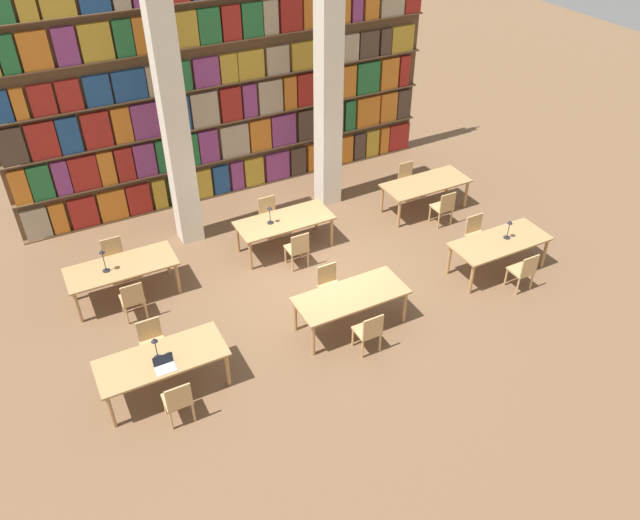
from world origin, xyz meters
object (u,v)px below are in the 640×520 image
(desk_lamp_3, at_px, (270,212))
(laptop, at_px, (165,366))
(reading_table_1, at_px, (351,298))
(chair_6, at_px, (133,299))
(chair_9, at_px, (269,215))
(chair_1, at_px, (153,342))
(chair_7, at_px, (115,258))
(chair_5, at_px, (476,234))
(chair_4, at_px, (523,270))
(desk_lamp_0, at_px, (155,345))
(chair_2, at_px, (369,331))
(chair_3, at_px, (330,285))
(desk_lamp_1, at_px, (509,226))
(pillar_left, at_px, (172,110))
(reading_table_5, at_px, (426,185))
(reading_table_2, at_px, (500,244))
(reading_table_0, at_px, (162,361))
(desk_lamp_2, at_px, (103,257))
(reading_table_4, at_px, (284,223))
(chair_8, at_px, (298,248))
(chair_11, at_px, (408,179))
(chair_0, at_px, (178,400))
(chair_10, at_px, (444,207))
(pillar_center, at_px, (328,81))

(desk_lamp_3, bearing_deg, laptop, -135.95)
(reading_table_1, bearing_deg, laptop, -176.50)
(chair_6, height_order, chair_9, same)
(chair_1, bearing_deg, chair_7, -89.63)
(chair_5, height_order, chair_7, same)
(chair_4, relative_size, chair_5, 1.00)
(reading_table_1, bearing_deg, desk_lamp_0, 179.25)
(chair_1, height_order, chair_2, same)
(chair_3, relative_size, desk_lamp_1, 2.08)
(desk_lamp_0, distance_m, desk_lamp_1, 7.24)
(desk_lamp_0, height_order, desk_lamp_3, desk_lamp_0)
(pillar_left, relative_size, reading_table_5, 2.90)
(chair_5, distance_m, chair_7, 7.54)
(reading_table_2, height_order, desk_lamp_1, desk_lamp_1)
(reading_table_0, xyz_separation_m, desk_lamp_1, (7.20, 0.07, 0.36))
(desk_lamp_1, bearing_deg, desk_lamp_2, 160.47)
(pillar_left, height_order, reading_table_4, pillar_left)
(chair_9, bearing_deg, chair_8, 90.00)
(chair_4, xyz_separation_m, chair_11, (0.05, 4.12, 0.00))
(chair_4, bearing_deg, chair_2, -178.66)
(chair_11, bearing_deg, desk_lamp_1, 91.99)
(pillar_left, xyz_separation_m, reading_table_4, (1.69, -1.40, -2.34))
(chair_0, distance_m, chair_6, 2.75)
(chair_0, height_order, reading_table_2, chair_0)
(chair_5, height_order, reading_table_5, chair_5)
(desk_lamp_0, relative_size, reading_table_5, 0.21)
(chair_1, bearing_deg, chair_5, -179.59)
(chair_11, bearing_deg, chair_5, 89.01)
(desk_lamp_2, height_order, chair_8, desk_lamp_2)
(chair_1, bearing_deg, chair_4, 168.71)
(reading_table_0, relative_size, reading_table_2, 1.00)
(chair_10, bearing_deg, desk_lamp_2, 174.33)
(chair_0, bearing_deg, laptop, 92.35)
(desk_lamp_1, xyz_separation_m, chair_7, (-7.20, 3.41, -0.55))
(pillar_center, xyz_separation_m, chair_8, (-1.84, -2.13, -2.53))
(chair_1, height_order, reading_table_2, chair_1)
(reading_table_4, bearing_deg, chair_11, 10.27)
(desk_lamp_0, relative_size, reading_table_1, 0.21)
(chair_3, relative_size, chair_7, 1.00)
(chair_0, distance_m, reading_table_1, 3.54)
(reading_table_5, bearing_deg, desk_lamp_0, -159.20)
(reading_table_0, bearing_deg, laptop, -91.49)
(desk_lamp_1, height_order, reading_table_4, desk_lamp_1)
(desk_lamp_0, distance_m, reading_table_2, 7.07)
(chair_10, bearing_deg, chair_8, 178.89)
(reading_table_5, bearing_deg, chair_5, -91.18)
(chair_8, height_order, chair_10, same)
(reading_table_1, bearing_deg, chair_1, 167.63)
(reading_table_5, bearing_deg, laptop, -157.29)
(laptop, bearing_deg, chair_4, -3.48)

